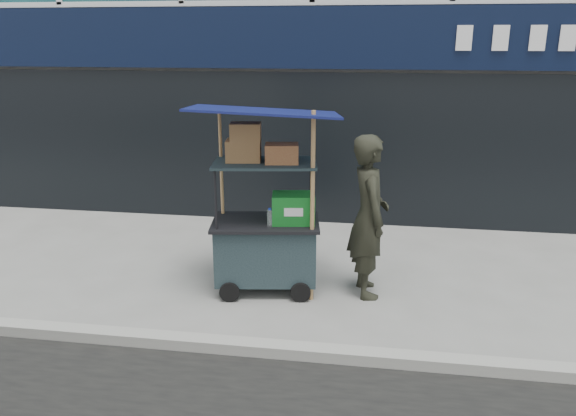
# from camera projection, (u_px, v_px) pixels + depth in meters

# --- Properties ---
(ground) EXTENTS (80.00, 80.00, 0.00)m
(ground) POSITION_uv_depth(u_px,v_px,m) (265.00, 343.00, 5.58)
(ground) COLOR slate
(ground) RESTS_ON ground
(curb) EXTENTS (80.00, 0.18, 0.12)m
(curb) POSITION_uv_depth(u_px,v_px,m) (261.00, 348.00, 5.37)
(curb) COLOR gray
(curb) RESTS_ON ground
(vendor_cart) EXTENTS (1.80, 1.39, 2.23)m
(vendor_cart) POSITION_uv_depth(u_px,v_px,m) (267.00, 228.00, 6.55)
(vendor_cart) COLOR black
(vendor_cart) RESTS_ON ground
(vendor_man) EXTENTS (0.60, 0.78, 1.89)m
(vendor_man) POSITION_uv_depth(u_px,v_px,m) (369.00, 216.00, 6.41)
(vendor_man) COLOR black
(vendor_man) RESTS_ON ground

